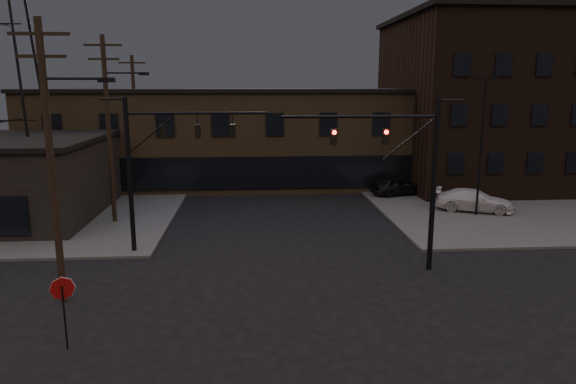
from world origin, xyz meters
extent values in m
plane|color=black|center=(0.00, 0.00, 0.00)|extent=(140.00, 140.00, 0.00)
cube|color=#474744|center=(22.00, 22.00, 0.07)|extent=(30.00, 30.00, 0.15)
cube|color=brown|center=(0.00, 28.00, 4.00)|extent=(40.00, 12.00, 8.00)
cube|color=black|center=(22.00, 26.00, 7.00)|extent=(22.00, 16.00, 14.00)
cylinder|color=black|center=(6.50, 4.50, 4.00)|extent=(0.24, 0.24, 8.00)
cylinder|color=black|center=(3.00, 4.50, 7.20)|extent=(7.00, 0.14, 0.14)
cube|color=#FF140C|center=(4.17, 4.50, 6.30)|extent=(0.28, 0.22, 0.70)
cube|color=#FF140C|center=(1.83, 4.50, 6.30)|extent=(0.28, 0.22, 0.70)
cylinder|color=black|center=(-8.00, 8.00, 4.00)|extent=(0.24, 0.24, 8.00)
cylinder|color=black|center=(-4.50, 8.00, 7.20)|extent=(7.00, 0.14, 0.14)
cube|color=black|center=(-6.25, 8.00, 6.30)|extent=(0.28, 0.22, 0.70)
cube|color=black|center=(-4.50, 8.00, 6.30)|extent=(0.28, 0.22, 0.70)
cube|color=black|center=(-2.75, 8.00, 6.30)|extent=(0.28, 0.22, 0.70)
cylinder|color=black|center=(-8.00, -2.00, 1.10)|extent=(0.06, 0.06, 2.20)
cylinder|color=maroon|center=(-8.00, -1.98, 2.10)|extent=(0.72, 0.33, 0.76)
cylinder|color=black|center=(-9.50, 2.00, 5.50)|extent=(0.28, 0.28, 11.00)
cube|color=black|center=(-9.50, 2.00, 10.40)|extent=(2.20, 0.12, 0.12)
cube|color=black|center=(-9.50, 2.00, 9.60)|extent=(1.80, 0.12, 0.12)
cube|color=black|center=(-7.20, 2.00, 8.75)|extent=(0.60, 0.25, 0.18)
cylinder|color=black|center=(-10.50, 14.00, 5.75)|extent=(0.28, 0.28, 11.50)
cube|color=black|center=(-10.50, 14.00, 10.90)|extent=(2.20, 0.12, 0.12)
cube|color=black|center=(-10.50, 14.00, 10.10)|extent=(1.80, 0.12, 0.12)
cube|color=black|center=(-8.20, 14.00, 9.25)|extent=(0.60, 0.25, 0.18)
cylinder|color=black|center=(-11.50, 26.00, 5.50)|extent=(0.28, 0.28, 11.00)
cube|color=black|center=(-11.50, 26.00, 10.40)|extent=(2.20, 0.12, 0.12)
cube|color=black|center=(-11.50, 26.00, 9.60)|extent=(1.80, 0.12, 0.12)
cylinder|color=black|center=(13.00, 14.00, 4.50)|extent=(0.14, 0.14, 9.00)
cube|color=black|center=(12.50, 14.00, 9.05)|extent=(0.50, 0.28, 0.18)
cube|color=black|center=(13.50, 14.00, 9.05)|extent=(0.50, 0.28, 0.18)
cylinder|color=black|center=(19.00, 19.00, 4.50)|extent=(0.14, 0.14, 9.00)
cube|color=black|center=(18.50, 19.00, 9.05)|extent=(0.50, 0.28, 0.18)
cube|color=black|center=(19.50, 19.00, 9.05)|extent=(0.50, 0.28, 0.18)
imported|color=black|center=(9.58, 20.63, 0.87)|extent=(4.54, 2.70, 1.45)
imported|color=silver|center=(13.30, 15.11, 0.89)|extent=(5.48, 3.82, 1.47)
imported|color=black|center=(-0.14, 24.74, 0.75)|extent=(2.97, 4.81, 1.50)
camera|label=1|loc=(-1.81, -18.06, 8.53)|focal=32.00mm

